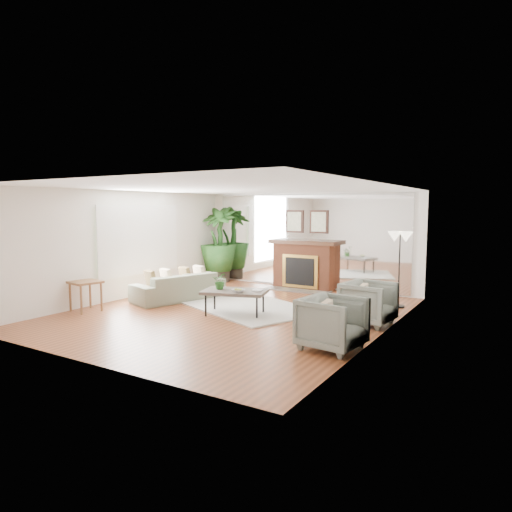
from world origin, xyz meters
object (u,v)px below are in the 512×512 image
Objects in this scene: coffee_table at (235,292)px; armchair_back at (369,303)px; floor_lamp at (400,243)px; fireplace at (303,264)px; armchair_front at (332,323)px; potted_ficus at (219,242)px; side_table at (85,286)px; sofa at (179,287)px.

armchair_back is at bearing 15.19° from coffee_table.
floor_lamp is (2.57, 2.39, 0.93)m from coffee_table.
coffee_table is at bearing 110.92° from armchair_back.
armchair_front is at bearing -59.64° from fireplace.
armchair_front is (2.60, -4.44, -0.26)m from fireplace.
coffee_table is 2.56m from armchair_back.
armchair_front is (0.00, -1.74, 0.00)m from armchair_back.
armchair_back is 5.84m from potted_ficus.
side_table is 0.39× the size of floor_lamp.
armchair_front is 0.54× the size of floor_lamp.
fireplace is at bearing 49.64° from armchair_back.
sofa is 0.98× the size of potted_ficus.
potted_ficus reaches higher than coffee_table.
armchair_back is 0.40× the size of potted_ficus.
armchair_back is 1.37× the size of side_table.
floor_lamp is at bearing -8.80° from potted_ficus.
armchair_back reaches higher than sofa.
fireplace is at bearing 60.55° from side_table.
armchair_back is 0.53× the size of floor_lamp.
potted_ficus is at bearing -176.50° from fireplace.
coffee_table is 0.66× the size of sofa.
fireplace reaches higher than floor_lamp.
armchair_front is 0.41× the size of potted_ficus.
potted_ficus reaches higher than floor_lamp.
floor_lamp is at bearing 4.91° from armchair_front.
armchair_back is 0.99× the size of armchair_front.
sofa is 4.40m from armchair_back.
side_table is at bearing -154.56° from coffee_table.
armchair_back is 5.62m from side_table.
fireplace reaches higher than sofa.
armchair_back is 1.74m from armchair_front.
floor_lamp is (5.30, -0.82, 0.23)m from potted_ficus.
fireplace is 0.97× the size of sofa.
side_table is at bearing -6.99° from sofa.
armchair_front is 3.60m from floor_lamp.
armchair_front is at bearing 2.78° from side_table.
sofa is at bearing 76.36° from armchair_front.
floor_lamp reaches higher than armchair_front.
sofa is 3.35× the size of side_table.
coffee_table is at bearing -137.08° from floor_lamp.
side_table is 6.57m from floor_lamp.
potted_ficus reaches higher than armchair_back.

